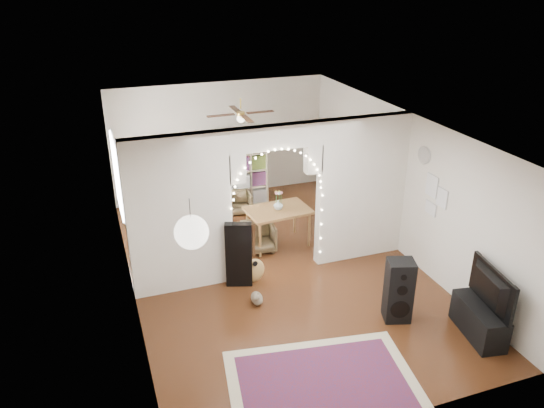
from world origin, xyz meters
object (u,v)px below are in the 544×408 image
object	(u,v)px
bookcase	(232,171)
dining_chair_left	(259,237)
acoustic_guitar	(254,261)
dining_chair_right	(239,203)
media_console	(479,320)
floor_speaker	(399,291)
dining_table	(278,213)

from	to	relation	value
bookcase	dining_chair_left	size ratio (longest dim) A/B	2.70
acoustic_guitar	dining_chair_left	distance (m)	1.15
dining_chair_right	media_console	bearing A→B (deg)	-62.42
acoustic_guitar	dining_chair_left	world-z (taller)	acoustic_guitar
media_console	dining_chair_left	world-z (taller)	dining_chair_left
media_console	dining_chair_right	bearing A→B (deg)	121.29
floor_speaker	bookcase	distance (m)	5.21
floor_speaker	dining_chair_right	size ratio (longest dim) A/B	1.94
media_console	dining_chair_left	bearing A→B (deg)	131.90
media_console	dining_table	world-z (taller)	dining_table
dining_table	dining_chair_left	bearing A→B (deg)	-171.80
dining_table	media_console	bearing A→B (deg)	-68.13
acoustic_guitar	floor_speaker	xyz separation A→B (m)	(1.76, -1.75, 0.10)
bookcase	dining_chair_right	bearing A→B (deg)	-84.66
bookcase	dining_table	xyz separation A→B (m)	(0.32, -2.15, -0.14)
dining_table	dining_chair_right	size ratio (longest dim) A/B	2.39
bookcase	dining_chair_left	world-z (taller)	bookcase
acoustic_guitar	floor_speaker	bearing A→B (deg)	-59.36
floor_speaker	bookcase	bearing A→B (deg)	121.36
dining_chair_right	bookcase	bearing A→B (deg)	97.78
floor_speaker	media_console	xyz separation A→B (m)	(0.93, -0.75, -0.26)
bookcase	floor_speaker	bearing A→B (deg)	-73.10
floor_speaker	dining_table	world-z (taller)	floor_speaker
floor_speaker	dining_chair_left	bearing A→B (deg)	133.18
acoustic_guitar	dining_table	distance (m)	1.47
media_console	acoustic_guitar	bearing A→B (deg)	146.60
floor_speaker	dining_chair_left	size ratio (longest dim) A/B	1.68
floor_speaker	bookcase	size ratio (longest dim) A/B	0.62
media_console	dining_chair_left	distance (m)	4.21
dining_chair_left	dining_chair_right	world-z (taller)	dining_chair_left
acoustic_guitar	dining_chair_right	world-z (taller)	acoustic_guitar
floor_speaker	dining_chair_right	world-z (taller)	floor_speaker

